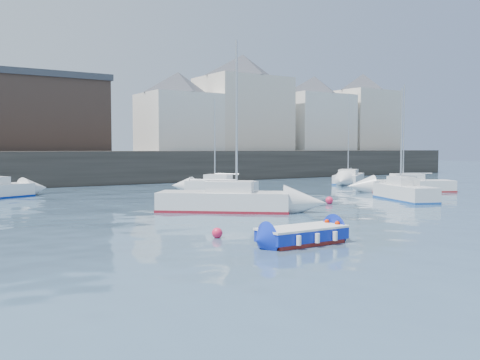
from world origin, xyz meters
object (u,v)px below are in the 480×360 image
sailboat_c (404,192)px  buoy_far (190,196)px  sailboat_d (410,185)px  buoy_mid (329,204)px  blue_dinghy (302,234)px  sailboat_b (224,200)px  sailboat_g (349,178)px  sailboat_f (221,186)px  buoy_near (217,238)px

sailboat_c → buoy_far: bearing=135.0°
sailboat_d → buoy_mid: sailboat_d is taller
sailboat_d → buoy_far: bearing=160.6°
blue_dinghy → sailboat_d: sailboat_d is taller
sailboat_b → buoy_far: bearing=73.4°
sailboat_g → buoy_mid: (-14.37, -12.95, -0.47)m
sailboat_f → buoy_near: (-10.40, -16.97, -0.48)m
sailboat_d → sailboat_g: sailboat_g is taller
buoy_mid → sailboat_c: bearing=-11.6°
sailboat_b → sailboat_f: sailboat_b is taller
buoy_mid → buoy_far: size_ratio=1.16×
sailboat_b → sailboat_f: bearing=59.7°
sailboat_d → sailboat_b: bearing=-170.4°
sailboat_g → buoy_mid: 19.35m
sailboat_d → buoy_mid: (-11.14, -3.23, -0.48)m
sailboat_g → buoy_near: 32.55m
sailboat_f → buoy_near: sailboat_f is taller
blue_dinghy → buoy_far: blue_dinghy is taller
buoy_near → sailboat_c: bearing=18.3°
blue_dinghy → buoy_mid: bearing=43.5°
sailboat_c → sailboat_d: sailboat_d is taller
sailboat_c → buoy_near: size_ratio=18.03×
sailboat_d → buoy_near: (-22.74, -9.90, -0.48)m
buoy_far → buoy_near: bearing=-114.5°
buoy_mid → buoy_far: (-4.57, 8.75, 0.00)m
sailboat_b → buoy_mid: bearing=-1.0°
buoy_near → sailboat_b: bearing=56.7°
blue_dinghy → sailboat_c: (15.12, 8.27, 0.20)m
buoy_near → buoy_mid: bearing=29.9°
blue_dinghy → sailboat_b: 9.85m
sailboat_g → buoy_near: size_ratio=21.32×
sailboat_f → sailboat_g: (15.58, 2.65, -0.01)m
blue_dinghy → buoy_far: (5.27, 18.10, -0.33)m
sailboat_d → buoy_near: size_ratio=20.56×
sailboat_b → sailboat_d: size_ratio=1.09×
sailboat_c → buoy_mid: sailboat_c is taller
sailboat_c → sailboat_g: (9.09, 14.03, -0.07)m
sailboat_d → sailboat_g: bearing=71.6°
sailboat_b → sailboat_f: (5.93, 10.17, -0.09)m
sailboat_g → buoy_mid: sailboat_g is taller
sailboat_b → sailboat_c: size_ratio=1.24×
sailboat_d → buoy_far: 16.65m
sailboat_d → sailboat_g: size_ratio=0.96×
sailboat_g → buoy_near: sailboat_g is taller
sailboat_c → sailboat_f: sailboat_c is taller
blue_dinghy → buoy_mid: blue_dinghy is taller
buoy_near → buoy_far: size_ratio=1.02×
blue_dinghy → sailboat_d: (20.97, 12.58, 0.15)m
sailboat_d → sailboat_g: 10.24m
sailboat_b → buoy_near: 8.15m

